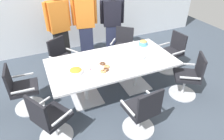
{
  "coord_description": "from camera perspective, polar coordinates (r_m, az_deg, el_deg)",
  "views": [
    {
      "loc": [
        -1.29,
        -2.94,
        2.67
      ],
      "look_at": [
        0.0,
        0.0,
        0.55
      ],
      "focal_mm": 31.57,
      "sensor_mm": 36.0,
      "label": 1
    }
  ],
  "objects": [
    {
      "name": "office_chair_0",
      "position": [
        4.56,
        -13.95,
        2.6
      ],
      "size": [
        0.74,
        0.74,
        0.91
      ],
      "rotation": [
        0.0,
        0.0,
        -2.59
      ],
      "color": "silver",
      "rests_on": "ground"
    },
    {
      "name": "plate_stack",
      "position": [
        3.87,
        8.24,
        3.78
      ],
      "size": [
        0.19,
        0.19,
        0.05
      ],
      "color": "white",
      "rests_on": "conference_table"
    },
    {
      "name": "office_chair_2",
      "position": [
        3.18,
        -17.52,
        -13.85
      ],
      "size": [
        0.74,
        0.74,
        0.91
      ],
      "rotation": [
        0.0,
        0.0,
        -1.04
      ],
      "color": "silver",
      "rests_on": "ground"
    },
    {
      "name": "office_chair_1",
      "position": [
        3.9,
        -24.59,
        -5.55
      ],
      "size": [
        0.57,
        0.57,
        0.91
      ],
      "rotation": [
        0.0,
        0.0,
        -1.62
      ],
      "color": "silver",
      "rests_on": "ground"
    },
    {
      "name": "office_chair_6",
      "position": [
        4.96,
        3.12,
        6.27
      ],
      "size": [
        0.76,
        0.76,
        0.91
      ],
      "rotation": [
        0.0,
        0.0,
        -3.86
      ],
      "color": "silver",
      "rests_on": "ground"
    },
    {
      "name": "conference_table",
      "position": [
        3.8,
        0.0,
        0.94
      ],
      "size": [
        2.4,
        1.2,
        0.75
      ],
      "color": "silver",
      "rests_on": "ground"
    },
    {
      "name": "donut_platter",
      "position": [
        3.51,
        -3.81,
        0.6
      ],
      "size": [
        0.4,
        0.4,
        0.04
      ],
      "color": "white",
      "rests_on": "conference_table"
    },
    {
      "name": "snack_bowl_chips_orange",
      "position": [
        3.43,
        -10.46,
        -0.29
      ],
      "size": [
        0.24,
        0.24,
        0.09
      ],
      "color": "white",
      "rests_on": "conference_table"
    },
    {
      "name": "person_standing_0",
      "position": [
        4.86,
        -14.98,
        11.87
      ],
      "size": [
        0.61,
        0.31,
        1.85
      ],
      "rotation": [
        0.0,
        0.0,
        -2.92
      ],
      "color": "black",
      "rests_on": "ground"
    },
    {
      "name": "office_chair_3",
      "position": [
        3.19,
        8.67,
        -12.11
      ],
      "size": [
        0.59,
        0.59,
        0.91
      ],
      "rotation": [
        0.0,
        0.0,
        0.09
      ],
      "color": "silver",
      "rests_on": "ground"
    },
    {
      "name": "person_standing_2",
      "position": [
        5.24,
        0.02,
        13.56
      ],
      "size": [
        0.61,
        0.34,
        1.7
      ],
      "rotation": [
        0.0,
        0.0,
        -3.44
      ],
      "color": "#232842",
      "rests_on": "ground"
    },
    {
      "name": "person_standing_1",
      "position": [
        4.98,
        -7.78,
        13.28
      ],
      "size": [
        0.62,
        0.28,
        1.86
      ],
      "rotation": [
        0.0,
        0.0,
        -3.3
      ],
      "color": "#232842",
      "rests_on": "ground"
    },
    {
      "name": "office_chair_4",
      "position": [
        4.15,
        21.31,
        -2.2
      ],
      "size": [
        0.74,
        0.74,
        0.91
      ],
      "rotation": [
        0.0,
        0.0,
        1.02
      ],
      "color": "silver",
      "rests_on": "ground"
    },
    {
      "name": "snack_bowl_cookies",
      "position": [
        4.36,
        9.03,
        7.8
      ],
      "size": [
        0.19,
        0.19,
        0.12
      ],
      "color": "#4C9EC6",
      "rests_on": "conference_table"
    },
    {
      "name": "ground_plane",
      "position": [
        4.17,
        0.0,
        -6.37
      ],
      "size": [
        10.0,
        10.0,
        0.01
      ],
      "primitive_type": "cube",
      "color": "#3D4754"
    },
    {
      "name": "office_chair_5",
      "position": [
        4.9,
        16.85,
        4.38
      ],
      "size": [
        0.59,
        0.59,
        0.91
      ],
      "rotation": [
        0.0,
        0.0,
        -4.61
      ],
      "color": "silver",
      "rests_on": "ground"
    }
  ]
}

